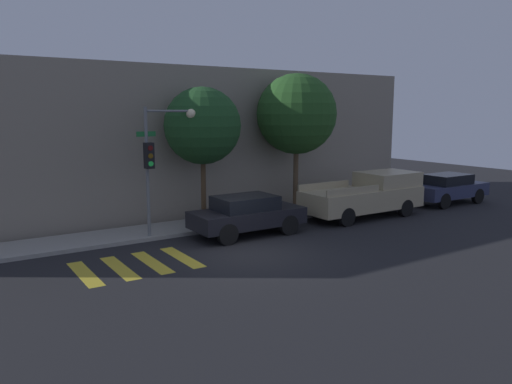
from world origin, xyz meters
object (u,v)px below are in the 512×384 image
at_px(pickup_truck, 368,195).
at_px(tree_midblock, 297,114).
at_px(sedan_near_corner, 247,214).
at_px(tree_near_corner, 202,126).
at_px(traffic_light_pole, 159,149).
at_px(sedan_middle, 448,188).

relative_size(pickup_truck, tree_midblock, 0.90).
xyz_separation_m(sedan_near_corner, tree_near_corner, (-0.59, 2.34, 3.20)).
bearing_deg(traffic_light_pole, sedan_near_corner, -23.89).
relative_size(traffic_light_pole, sedan_middle, 1.10).
distance_m(traffic_light_pole, sedan_near_corner, 3.97).
distance_m(sedan_middle, tree_near_corner, 13.04).
bearing_deg(tree_midblock, tree_near_corner, -180.00).
bearing_deg(tree_near_corner, pickup_truck, -18.99).
distance_m(sedan_middle, tree_midblock, 8.89).
bearing_deg(pickup_truck, sedan_middle, 0.00).
distance_m(sedan_near_corner, tree_midblock, 5.94).
relative_size(sedan_middle, tree_midblock, 0.69).
height_order(sedan_near_corner, tree_midblock, tree_midblock).
distance_m(sedan_near_corner, sedan_middle, 11.83).
relative_size(sedan_near_corner, tree_near_corner, 0.77).
xyz_separation_m(traffic_light_pole, tree_midblock, (6.92, 1.08, 1.21)).
xyz_separation_m(pickup_truck, tree_midblock, (-2.16, 2.34, 3.47)).
relative_size(traffic_light_pole, pickup_truck, 0.84).
relative_size(pickup_truck, tree_near_corner, 1.02).
bearing_deg(sedan_middle, tree_near_corner, 169.31).
distance_m(traffic_light_pole, sedan_middle, 14.94).
distance_m(traffic_light_pole, tree_midblock, 7.11).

